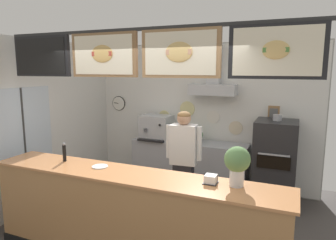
% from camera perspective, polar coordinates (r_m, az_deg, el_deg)
% --- Properties ---
extents(back_wall_assembly, '(4.42, 2.60, 2.74)m').
position_cam_1_polar(back_wall_assembly, '(5.83, 5.74, 1.77)').
color(back_wall_assembly, '#9E9E99').
rests_on(back_wall_assembly, ground_plane).
extents(left_wall_with_window, '(0.15, 5.06, 2.74)m').
position_cam_1_polar(left_wall_with_window, '(5.14, -27.58, -1.62)').
color(left_wall_with_window, silver).
rests_on(left_wall_with_window, ground_plane).
extents(service_counter, '(3.62, 0.60, 1.08)m').
position_cam_1_polar(service_counter, '(3.81, -7.07, -17.53)').
color(service_counter, '#B77F4C').
rests_on(service_counter, ground_plane).
extents(back_prep_counter, '(2.17, 0.56, 0.92)m').
position_cam_1_polar(back_prep_counter, '(5.90, 3.94, -8.42)').
color(back_prep_counter, '#A3A5AD').
rests_on(back_prep_counter, ground_plane).
extents(pizza_oven, '(0.66, 0.74, 1.54)m').
position_cam_1_polar(pizza_oven, '(5.43, 19.21, -7.58)').
color(pizza_oven, '#232326').
rests_on(pizza_oven, ground_plane).
extents(shop_worker, '(0.54, 0.26, 1.66)m').
position_cam_1_polar(shop_worker, '(4.58, 2.92, -7.76)').
color(shop_worker, '#232328').
rests_on(shop_worker, ground_plane).
extents(espresso_machine, '(0.58, 0.52, 0.46)m').
position_cam_1_polar(espresso_machine, '(5.95, -2.18, -1.36)').
color(espresso_machine, '#B7BABF').
rests_on(espresso_machine, back_prep_counter).
extents(potted_basil, '(0.21, 0.21, 0.23)m').
position_cam_1_polar(potted_basil, '(5.84, 1.11, -2.62)').
color(potted_basil, '#4C4C51').
rests_on(potted_basil, back_prep_counter).
extents(potted_oregano, '(0.23, 0.23, 0.25)m').
position_cam_1_polar(potted_oregano, '(5.70, 5.36, -2.79)').
color(potted_oregano, '#4C4C51').
rests_on(potted_oregano, back_prep_counter).
extents(condiment_plate, '(0.20, 0.20, 0.01)m').
position_cam_1_polar(condiment_plate, '(3.89, -12.53, -8.43)').
color(condiment_plate, white).
rests_on(condiment_plate, service_counter).
extents(basil_vase, '(0.27, 0.27, 0.41)m').
position_cam_1_polar(basil_vase, '(3.22, 12.73, -7.89)').
color(basil_vase, silver).
rests_on(basil_vase, service_counter).
extents(napkin_holder, '(0.15, 0.14, 0.11)m').
position_cam_1_polar(napkin_holder, '(3.31, 7.94, -10.90)').
color(napkin_holder, '#262628').
rests_on(napkin_holder, service_counter).
extents(pepper_grinder, '(0.04, 0.04, 0.25)m').
position_cam_1_polar(pepper_grinder, '(4.22, -18.72, -5.67)').
color(pepper_grinder, black).
rests_on(pepper_grinder, service_counter).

